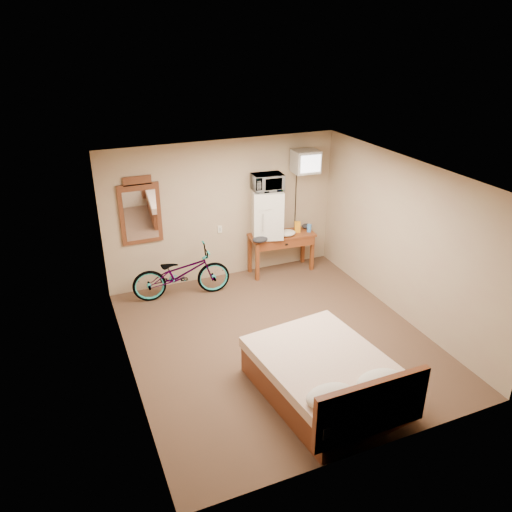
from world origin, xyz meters
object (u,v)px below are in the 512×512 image
at_px(microwave, 268,182).
at_px(crt_television, 306,161).
at_px(wall_mirror, 140,212).
at_px(bicycle, 181,273).
at_px(blue_cup, 309,228).
at_px(mini_fridge, 267,214).
at_px(bed, 328,378).
at_px(desk, 282,241).

relative_size(microwave, crt_television, 0.90).
bearing_deg(wall_mirror, bicycle, -42.01).
relative_size(blue_cup, bicycle, 0.09).
distance_m(mini_fridge, bed, 3.62).
xyz_separation_m(microwave, crt_television, (0.71, -0.03, 0.30)).
xyz_separation_m(mini_fridge, bed, (-0.70, -3.44, -0.88)).
bearing_deg(mini_fridge, desk, -10.01).
xyz_separation_m(desk, microwave, (-0.28, 0.05, 1.14)).
relative_size(mini_fridge, wall_mirror, 0.75).
relative_size(desk, blue_cup, 8.87).
relative_size(mini_fridge, crt_television, 1.49).
distance_m(mini_fridge, bicycle, 1.85).
distance_m(crt_television, bed, 4.08).
bearing_deg(mini_fridge, bicycle, -172.06).
distance_m(microwave, crt_television, 0.77).
xyz_separation_m(desk, blue_cup, (0.52, -0.06, 0.20)).
bearing_deg(bed, wall_mirror, 112.06).
distance_m(microwave, bicycle, 2.15).
relative_size(desk, mini_fridge, 1.45).
xyz_separation_m(crt_television, bicycle, (-2.39, -0.20, -1.63)).
bearing_deg(bicycle, bed, -157.30).
height_order(crt_television, wall_mirror, crt_television).
xyz_separation_m(blue_cup, bed, (-1.50, -3.33, -0.52)).
relative_size(crt_television, bicycle, 0.35).
xyz_separation_m(microwave, bicycle, (-1.68, -0.23, -1.32)).
height_order(blue_cup, crt_television, crt_television).
bearing_deg(mini_fridge, crt_television, -2.54).
xyz_separation_m(blue_cup, crt_television, (-0.09, 0.08, 1.24)).
height_order(microwave, bed, microwave).
height_order(desk, blue_cup, blue_cup).
bearing_deg(microwave, mini_fridge, -118.81).
bearing_deg(blue_cup, desk, 173.56).
height_order(mini_fridge, bicycle, mini_fridge).
height_order(crt_television, bed, crt_television).
bearing_deg(microwave, blue_cup, -2.79).
relative_size(blue_cup, wall_mirror, 0.12).
distance_m(microwave, blue_cup, 1.24).
bearing_deg(mini_fridge, wall_mirror, 174.26).
xyz_separation_m(blue_cup, bicycle, (-2.48, -0.13, -0.39)).
xyz_separation_m(bicycle, bed, (0.98, -3.20, -0.14)).
bearing_deg(desk, microwave, 169.96).
relative_size(crt_television, bed, 0.29).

